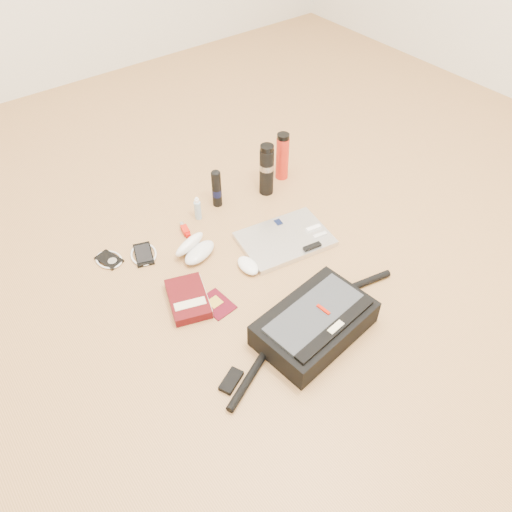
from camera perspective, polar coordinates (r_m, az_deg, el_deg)
name	(u,v)px	position (r m, az deg, el deg)	size (l,w,h in m)	color
ground	(270,279)	(1.89, 1.63, -2.63)	(4.00, 4.00, 0.00)	#B17E49
messenger_bag	(315,324)	(1.70, 6.70, -7.70)	(0.81, 0.29, 0.11)	black
laptop	(285,239)	(2.03, 3.37, 1.93)	(0.39, 0.30, 0.03)	silver
book	(188,299)	(1.82, -7.73, -4.86)	(0.19, 0.23, 0.04)	#43070B
passport	(217,304)	(1.81, -4.52, -5.48)	(0.10, 0.13, 0.01)	#460511
mouse	(248,266)	(1.91, -0.92, -1.10)	(0.07, 0.11, 0.04)	white
sunglasses_case	(195,248)	(1.97, -7.02, 0.86)	(0.19, 0.17, 0.09)	silver
ipod	(109,260)	(2.03, -16.45, -0.40)	(0.11, 0.12, 0.01)	black
phone	(144,254)	(2.02, -12.72, 0.21)	(0.13, 0.14, 0.01)	black
inhaler	(185,230)	(2.09, -8.12, 2.99)	(0.04, 0.09, 0.02)	red
spray_bottle	(198,209)	(2.13, -6.68, 5.32)	(0.03, 0.03, 0.11)	#96B7CE
aerosol_can	(217,188)	(2.17, -4.52, 7.72)	(0.05, 0.05, 0.18)	black
thermos_black	(267,170)	(2.21, 1.22, 9.85)	(0.08, 0.08, 0.24)	black
thermos_red	(282,156)	(2.32, 3.03, 11.29)	(0.07, 0.07, 0.23)	red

